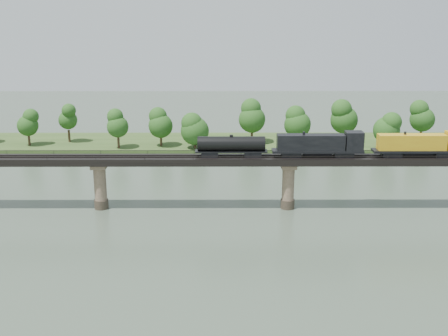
{
  "coord_description": "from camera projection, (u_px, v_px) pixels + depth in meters",
  "views": [
    {
      "loc": [
        -14.02,
        -83.46,
        42.12
      ],
      "look_at": [
        -13.66,
        30.0,
        9.0
      ],
      "focal_mm": 45.0,
      "sensor_mm": 36.0,
      "label": 1
    }
  ],
  "objects": [
    {
      "name": "ground",
      "position": [
        308.0,
        272.0,
        91.96
      ],
      "size": [
        400.0,
        400.0,
        0.0
      ],
      "primitive_type": "plane",
      "color": "#374637",
      "rests_on": "ground"
    },
    {
      "name": "far_bank",
      "position": [
        268.0,
        144.0,
        173.33
      ],
      "size": [
        300.0,
        24.0,
        1.6
      ],
      "primitive_type": "cube",
      "color": "#2E461C",
      "rests_on": "ground"
    },
    {
      "name": "bridge",
      "position": [
        288.0,
        184.0,
        119.23
      ],
      "size": [
        236.0,
        30.0,
        11.5
      ],
      "color": "#473A2D",
      "rests_on": "ground"
    },
    {
      "name": "bridge_superstructure",
      "position": [
        289.0,
        155.0,
        117.45
      ],
      "size": [
        220.0,
        4.9,
        0.75
      ],
      "color": "black",
      "rests_on": "bridge"
    },
    {
      "name": "far_treeline",
      "position": [
        242.0,
        121.0,
        166.76
      ],
      "size": [
        289.06,
        17.54,
        13.6
      ],
      "color": "#382619",
      "rests_on": "far_bank"
    },
    {
      "name": "freight_train",
      "position": [
        386.0,
        145.0,
        116.89
      ],
      "size": [
        77.16,
        3.01,
        5.31
      ],
      "color": "black",
      "rests_on": "bridge"
    }
  ]
}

